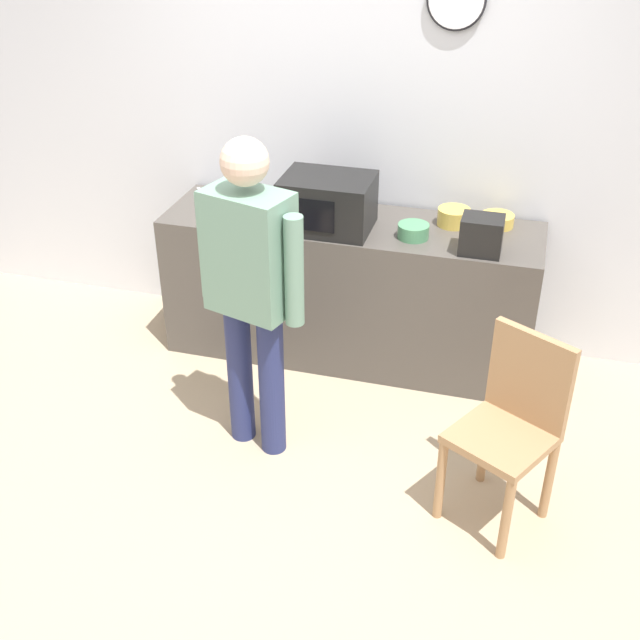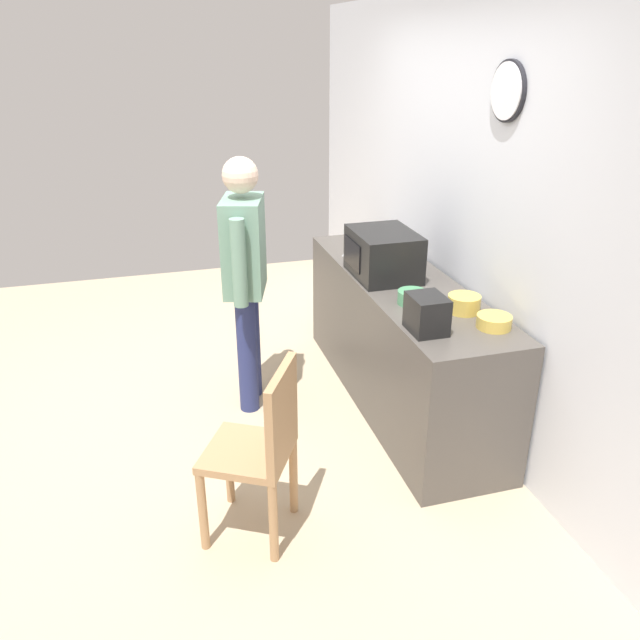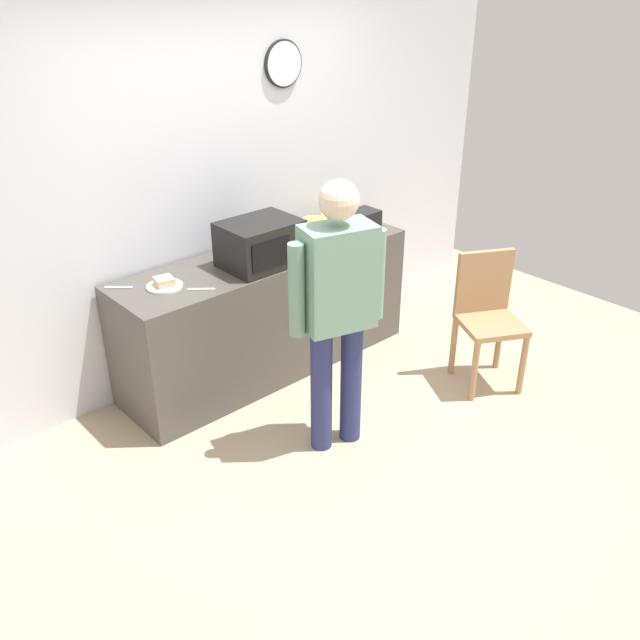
# 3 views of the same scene
# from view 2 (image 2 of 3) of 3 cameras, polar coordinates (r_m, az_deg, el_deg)

# --- Properties ---
(ground_plane) EXTENTS (6.00, 6.00, 0.00)m
(ground_plane) POSITION_cam_2_polar(r_m,az_deg,el_deg) (4.30, -8.89, -8.63)
(ground_plane) COLOR tan
(back_wall) EXTENTS (5.40, 0.13, 2.60)m
(back_wall) POSITION_cam_2_polar(r_m,az_deg,el_deg) (4.23, 12.22, 9.82)
(back_wall) COLOR silver
(back_wall) RESTS_ON ground_plane
(kitchen_counter) EXTENTS (2.19, 0.62, 0.88)m
(kitchen_counter) POSITION_cam_2_polar(r_m,az_deg,el_deg) (4.28, 7.27, -1.93)
(kitchen_counter) COLOR #4C4742
(kitchen_counter) RESTS_ON ground_plane
(microwave) EXTENTS (0.50, 0.39, 0.30)m
(microwave) POSITION_cam_2_polar(r_m,az_deg,el_deg) (4.12, 5.74, 5.95)
(microwave) COLOR black
(microwave) RESTS_ON kitchen_counter
(sandwich_plate) EXTENTS (0.22, 0.22, 0.07)m
(sandwich_plate) POSITION_cam_2_polar(r_m,az_deg,el_deg) (4.79, 4.05, 7.00)
(sandwich_plate) COLOR white
(sandwich_plate) RESTS_ON kitchen_counter
(salad_bowl) EXTENTS (0.17, 0.17, 0.08)m
(salad_bowl) POSITION_cam_2_polar(r_m,az_deg,el_deg) (3.73, 8.34, 2.05)
(salad_bowl) COLOR #4C8E60
(salad_bowl) RESTS_ON kitchen_counter
(cereal_bowl) EXTENTS (0.19, 0.19, 0.07)m
(cereal_bowl) POSITION_cam_2_polar(r_m,az_deg,el_deg) (3.51, 15.46, -0.14)
(cereal_bowl) COLOR gold
(cereal_bowl) RESTS_ON kitchen_counter
(mixing_bowl) EXTENTS (0.19, 0.19, 0.10)m
(mixing_bowl) POSITION_cam_2_polar(r_m,az_deg,el_deg) (3.67, 12.89, 1.45)
(mixing_bowl) COLOR gold
(mixing_bowl) RESTS_ON kitchen_counter
(toaster) EXTENTS (0.22, 0.18, 0.20)m
(toaster) POSITION_cam_2_polar(r_m,az_deg,el_deg) (3.36, 9.64, 0.55)
(toaster) COLOR black
(toaster) RESTS_ON kitchen_counter
(fork_utensil) EXTENTS (0.14, 0.13, 0.01)m
(fork_utensil) POSITION_cam_2_polar(r_m,az_deg,el_deg) (4.61, 2.51, 6.10)
(fork_utensil) COLOR silver
(fork_utensil) RESTS_ON kitchen_counter
(spoon_utensil) EXTENTS (0.14, 0.13, 0.01)m
(spoon_utensil) POSITION_cam_2_polar(r_m,az_deg,el_deg) (5.05, 5.17, 7.65)
(spoon_utensil) COLOR silver
(spoon_utensil) RESTS_ON kitchen_counter
(person_standing) EXTENTS (0.57, 0.34, 1.67)m
(person_standing) POSITION_cam_2_polar(r_m,az_deg,el_deg) (4.04, -6.81, 4.70)
(person_standing) COLOR navy
(person_standing) RESTS_ON ground_plane
(wooden_chair) EXTENTS (0.54, 0.54, 0.94)m
(wooden_chair) POSITION_cam_2_polar(r_m,az_deg,el_deg) (3.09, -5.27, -11.23)
(wooden_chair) COLOR #A87F56
(wooden_chair) RESTS_ON ground_plane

